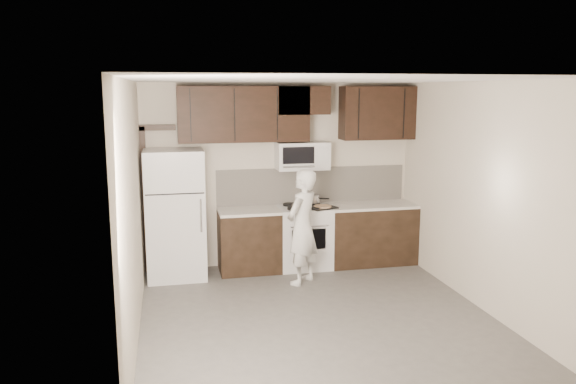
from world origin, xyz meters
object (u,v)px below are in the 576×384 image
object	(u,v)px
stove	(304,237)
refrigerator	(175,214)
person	(302,227)
microwave	(302,156)

from	to	relation	value
stove	refrigerator	size ratio (longest dim) A/B	0.52
refrigerator	person	world-z (taller)	refrigerator
microwave	refrigerator	size ratio (longest dim) A/B	0.42
stove	person	size ratio (longest dim) A/B	0.60
microwave	person	size ratio (longest dim) A/B	0.48
stove	refrigerator	xyz separation A→B (m)	(-1.85, -0.05, 0.44)
person	microwave	bearing A→B (deg)	-148.52
stove	microwave	xyz separation A→B (m)	(-0.00, 0.12, 1.19)
microwave	stove	bearing A→B (deg)	-89.90
microwave	refrigerator	bearing A→B (deg)	-174.85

